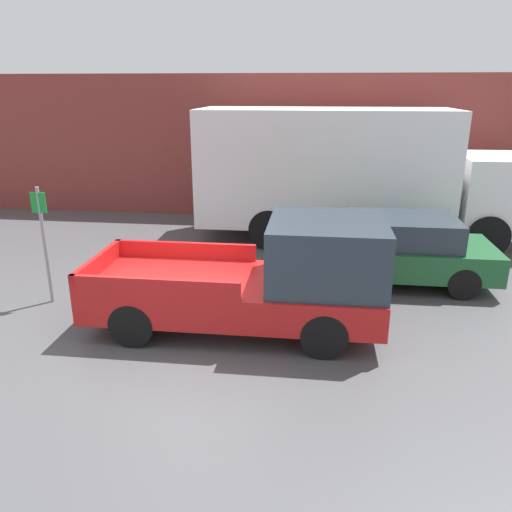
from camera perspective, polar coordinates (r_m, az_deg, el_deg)
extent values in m
plane|color=#4C4C4F|center=(8.98, -8.74, -8.90)|extent=(60.00, 60.00, 0.00)
cube|color=brown|center=(16.60, -1.03, 12.31)|extent=(28.00, 0.15, 4.54)
cube|color=red|center=(8.94, -2.42, -4.30)|extent=(5.13, 2.06, 0.58)
cube|color=#28333D|center=(8.54, 8.09, 0.45)|extent=(1.95, 1.93, 1.11)
cube|color=red|center=(9.92, -8.13, 0.66)|extent=(2.82, 0.10, 0.32)
cube|color=red|center=(8.16, -11.62, -3.58)|extent=(2.82, 0.10, 0.32)
cube|color=red|center=(9.50, -17.60, -0.87)|extent=(0.10, 2.06, 0.32)
cylinder|color=black|center=(9.78, 7.74, -4.00)|extent=(0.76, 0.26, 0.76)
cylinder|color=black|center=(8.12, 7.82, -8.94)|extent=(0.76, 0.26, 0.76)
cylinder|color=black|center=(10.21, -10.41, -3.13)|extent=(0.76, 0.26, 0.76)
cylinder|color=black|center=(8.64, -13.94, -7.57)|extent=(0.76, 0.26, 0.76)
cube|color=#1E592D|center=(11.44, 15.36, 0.02)|extent=(4.25, 1.90, 0.61)
cube|color=#28333D|center=(11.29, 16.26, 2.87)|extent=(2.34, 1.67, 0.59)
cylinder|color=black|center=(12.58, 20.69, -0.09)|extent=(0.66, 0.22, 0.66)
cylinder|color=black|center=(11.03, 22.62, -2.92)|extent=(0.66, 0.22, 0.66)
cylinder|color=black|center=(12.21, 8.61, 0.39)|extent=(0.66, 0.22, 0.66)
cylinder|color=black|center=(10.60, 8.80, -2.48)|extent=(0.66, 0.22, 0.66)
cube|color=white|center=(14.95, 25.43, 6.68)|extent=(1.96, 2.46, 1.91)
cube|color=white|center=(14.09, 7.71, 10.09)|extent=(6.78, 2.59, 3.08)
cylinder|color=black|center=(16.11, 22.55, 4.42)|extent=(1.08, 0.30, 1.08)
cylinder|color=black|center=(13.97, 24.91, 2.06)|extent=(1.08, 0.30, 1.08)
cylinder|color=black|center=(15.56, 2.33, 5.38)|extent=(1.08, 0.30, 1.08)
cylinder|color=black|center=(13.32, 1.50, 3.10)|extent=(1.08, 0.30, 1.08)
cylinder|color=gray|center=(10.60, -22.96, 1.03)|extent=(0.07, 0.07, 2.35)
cube|color=#198C33|center=(10.37, -23.62, 5.60)|extent=(0.30, 0.02, 0.40)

